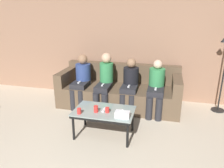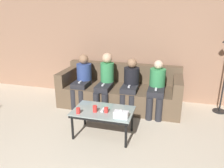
{
  "view_description": "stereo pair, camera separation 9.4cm",
  "coord_description": "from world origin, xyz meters",
  "px_view_note": "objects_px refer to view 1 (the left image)",
  "views": [
    {
      "loc": [
        0.93,
        -1.16,
        1.99
      ],
      "look_at": [
        0.0,
        2.55,
        0.7
      ],
      "focal_mm": 35.0,
      "sensor_mm": 36.0,
      "label": 1
    },
    {
      "loc": [
        1.02,
        -1.14,
        1.99
      ],
      "look_at": [
        0.0,
        2.55,
        0.7
      ],
      "focal_mm": 35.0,
      "sensor_mm": 36.0,
      "label": 2
    }
  ],
  "objects_px": {
    "seated_person_mid_left": "(105,80)",
    "seated_person_right_end": "(156,86)",
    "cup_near_left": "(79,111)",
    "cup_near_right": "(96,109)",
    "coffee_table": "(104,113)",
    "tissue_box": "(122,114)",
    "couch": "(119,91)",
    "game_remote": "(104,110)",
    "cup_far_center": "(107,110)",
    "seated_person_left_end": "(82,79)",
    "seated_person_mid_right": "(130,83)"
  },
  "relations": [
    {
      "from": "coffee_table",
      "to": "couch",
      "type": "bearing_deg",
      "value": 90.9
    },
    {
      "from": "cup_near_left",
      "to": "cup_near_right",
      "type": "distance_m",
      "value": 0.27
    },
    {
      "from": "cup_near_left",
      "to": "seated_person_mid_left",
      "type": "distance_m",
      "value": 1.27
    },
    {
      "from": "coffee_table",
      "to": "seated_person_right_end",
      "type": "height_order",
      "value": "seated_person_right_end"
    },
    {
      "from": "couch",
      "to": "cup_far_center",
      "type": "height_order",
      "value": "couch"
    },
    {
      "from": "couch",
      "to": "coffee_table",
      "type": "xyz_separation_m",
      "value": [
        0.02,
        -1.3,
        0.09
      ]
    },
    {
      "from": "couch",
      "to": "cup_near_right",
      "type": "bearing_deg",
      "value": -93.57
    },
    {
      "from": "couch",
      "to": "seated_person_mid_right",
      "type": "distance_m",
      "value": 0.44
    },
    {
      "from": "coffee_table",
      "to": "game_remote",
      "type": "bearing_deg",
      "value": 87.32
    },
    {
      "from": "tissue_box",
      "to": "seated_person_left_end",
      "type": "bearing_deg",
      "value": 132.44
    },
    {
      "from": "seated_person_mid_left",
      "to": "seated_person_mid_right",
      "type": "distance_m",
      "value": 0.53
    },
    {
      "from": "tissue_box",
      "to": "seated_person_left_end",
      "type": "xyz_separation_m",
      "value": [
        -1.15,
        1.25,
        0.1
      ]
    },
    {
      "from": "couch",
      "to": "seated_person_mid_left",
      "type": "height_order",
      "value": "seated_person_mid_left"
    },
    {
      "from": "cup_far_center",
      "to": "seated_person_right_end",
      "type": "xyz_separation_m",
      "value": [
        0.69,
        1.12,
        0.08
      ]
    },
    {
      "from": "cup_far_center",
      "to": "tissue_box",
      "type": "distance_m",
      "value": 0.29
    },
    {
      "from": "coffee_table",
      "to": "tissue_box",
      "type": "bearing_deg",
      "value": -26.58
    },
    {
      "from": "seated_person_left_end",
      "to": "seated_person_mid_left",
      "type": "bearing_deg",
      "value": -2.92
    },
    {
      "from": "coffee_table",
      "to": "cup_near_left",
      "type": "height_order",
      "value": "cup_near_left"
    },
    {
      "from": "couch",
      "to": "coffee_table",
      "type": "bearing_deg",
      "value": -89.1
    },
    {
      "from": "seated_person_mid_left",
      "to": "seated_person_right_end",
      "type": "bearing_deg",
      "value": 0.44
    },
    {
      "from": "cup_far_center",
      "to": "coffee_table",
      "type": "bearing_deg",
      "value": 140.27
    },
    {
      "from": "game_remote",
      "to": "seated_person_left_end",
      "type": "relative_size",
      "value": 0.14
    },
    {
      "from": "couch",
      "to": "game_remote",
      "type": "xyz_separation_m",
      "value": [
        0.02,
        -1.3,
        0.15
      ]
    },
    {
      "from": "coffee_table",
      "to": "seated_person_mid_right",
      "type": "xyz_separation_m",
      "value": [
        0.24,
        1.08,
        0.18
      ]
    },
    {
      "from": "game_remote",
      "to": "seated_person_left_end",
      "type": "height_order",
      "value": "seated_person_left_end"
    },
    {
      "from": "tissue_box",
      "to": "seated_person_mid_left",
      "type": "height_order",
      "value": "seated_person_mid_left"
    },
    {
      "from": "coffee_table",
      "to": "seated_person_mid_left",
      "type": "xyz_separation_m",
      "value": [
        -0.28,
        1.06,
        0.21
      ]
    },
    {
      "from": "cup_near_left",
      "to": "cup_far_center",
      "type": "height_order",
      "value": "cup_near_left"
    },
    {
      "from": "game_remote",
      "to": "cup_near_left",
      "type": "bearing_deg",
      "value": -148.67
    },
    {
      "from": "couch",
      "to": "seated_person_mid_left",
      "type": "relative_size",
      "value": 2.2
    },
    {
      "from": "tissue_box",
      "to": "game_remote",
      "type": "distance_m",
      "value": 0.38
    },
    {
      "from": "coffee_table",
      "to": "cup_near_right",
      "type": "bearing_deg",
      "value": -139.88
    },
    {
      "from": "game_remote",
      "to": "cup_near_right",
      "type": "bearing_deg",
      "value": -139.88
    },
    {
      "from": "couch",
      "to": "game_remote",
      "type": "height_order",
      "value": "couch"
    },
    {
      "from": "coffee_table",
      "to": "game_remote",
      "type": "xyz_separation_m",
      "value": [
        0.0,
        0.0,
        0.05
      ]
    },
    {
      "from": "cup_near_left",
      "to": "seated_person_mid_left",
      "type": "xyz_separation_m",
      "value": [
        0.06,
        1.27,
        0.12
      ]
    },
    {
      "from": "cup_near_right",
      "to": "seated_person_mid_right",
      "type": "bearing_deg",
      "value": 73.37
    },
    {
      "from": "seated_person_right_end",
      "to": "game_remote",
      "type": "bearing_deg",
      "value": -125.74
    },
    {
      "from": "tissue_box",
      "to": "game_remote",
      "type": "bearing_deg",
      "value": 153.42
    },
    {
      "from": "tissue_box",
      "to": "seated_person_mid_left",
      "type": "distance_m",
      "value": 1.38
    },
    {
      "from": "cup_near_left",
      "to": "cup_near_right",
      "type": "relative_size",
      "value": 0.85
    },
    {
      "from": "coffee_table",
      "to": "seated_person_mid_right",
      "type": "relative_size",
      "value": 0.9
    },
    {
      "from": "game_remote",
      "to": "seated_person_mid_left",
      "type": "xyz_separation_m",
      "value": [
        -0.28,
        1.06,
        0.15
      ]
    },
    {
      "from": "coffee_table",
      "to": "cup_near_left",
      "type": "relative_size",
      "value": 10.65
    },
    {
      "from": "cup_far_center",
      "to": "tissue_box",
      "type": "bearing_deg",
      "value": -22.37
    },
    {
      "from": "game_remote",
      "to": "seated_person_mid_left",
      "type": "bearing_deg",
      "value": 104.98
    },
    {
      "from": "seated_person_right_end",
      "to": "coffee_table",
      "type": "bearing_deg",
      "value": -125.74
    },
    {
      "from": "cup_far_center",
      "to": "seated_person_mid_right",
      "type": "bearing_deg",
      "value": 81.5
    },
    {
      "from": "couch",
      "to": "seated_person_mid_left",
      "type": "distance_m",
      "value": 0.47
    },
    {
      "from": "cup_near_left",
      "to": "seated_person_mid_left",
      "type": "bearing_deg",
      "value": 87.24
    }
  ]
}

